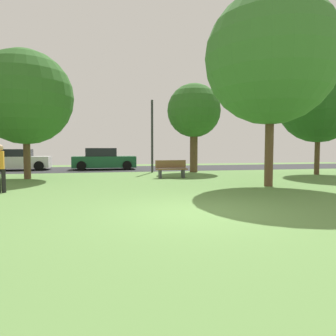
# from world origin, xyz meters

# --- Properties ---
(ground_plane) EXTENTS (44.00, 44.00, 0.00)m
(ground_plane) POSITION_xyz_m (0.00, 0.00, 0.00)
(ground_plane) COLOR #5B8442
(road_strip) EXTENTS (44.00, 6.40, 0.01)m
(road_strip) POSITION_xyz_m (0.00, 16.00, 0.00)
(road_strip) COLOR #28282B
(road_strip) RESTS_ON ground_plane
(birch_tree_lone) EXTENTS (4.59, 4.59, 6.29)m
(birch_tree_lone) POSITION_xyz_m (-5.71, 9.52, 3.99)
(birch_tree_lone) COLOR brown
(birch_tree_lone) RESTS_ON ground_plane
(oak_tree_center) EXTENTS (3.36, 3.36, 5.57)m
(oak_tree_center) POSITION_xyz_m (3.65, 11.92, 3.85)
(oak_tree_center) COLOR brown
(oak_tree_center) RESTS_ON ground_plane
(oak_tree_right) EXTENTS (5.16, 5.16, 7.61)m
(oak_tree_right) POSITION_xyz_m (4.40, 4.26, 5.02)
(oak_tree_right) COLOR brown
(oak_tree_right) RESTS_ON ground_plane
(maple_tree_near) EXTENTS (4.53, 4.53, 6.37)m
(maple_tree_near) POSITION_xyz_m (10.04, 8.61, 4.10)
(maple_tree_near) COLOR brown
(maple_tree_near) RESTS_ON ground_plane
(person_thrower) EXTENTS (0.30, 0.35, 1.65)m
(person_thrower) POSITION_xyz_m (-5.49, 4.54, 0.91)
(person_thrower) COLOR black
(person_thrower) RESTS_ON ground_plane
(parked_car_white) EXTENTS (4.05, 1.97, 1.45)m
(parked_car_white) POSITION_xyz_m (-7.67, 16.21, 0.67)
(parked_car_white) COLOR white
(parked_car_white) RESTS_ON ground_plane
(parked_car_green) EXTENTS (4.40, 2.05, 1.52)m
(parked_car_green) POSITION_xyz_m (-1.92, 15.66, 0.69)
(parked_car_green) COLOR #195633
(parked_car_green) RESTS_ON ground_plane
(park_bench) EXTENTS (1.60, 0.45, 0.90)m
(park_bench) POSITION_xyz_m (1.38, 8.45, 0.46)
(park_bench) COLOR brown
(park_bench) RESTS_ON ground_plane
(street_lamp_post) EXTENTS (0.14, 0.14, 4.50)m
(street_lamp_post) POSITION_xyz_m (1.02, 12.20, 2.25)
(street_lamp_post) COLOR #2D2D33
(street_lamp_post) RESTS_ON ground_plane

